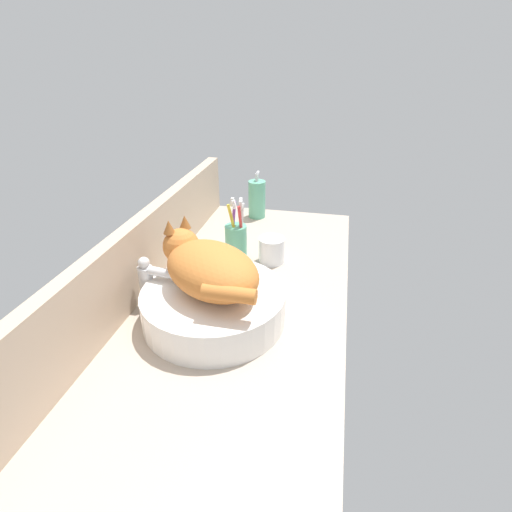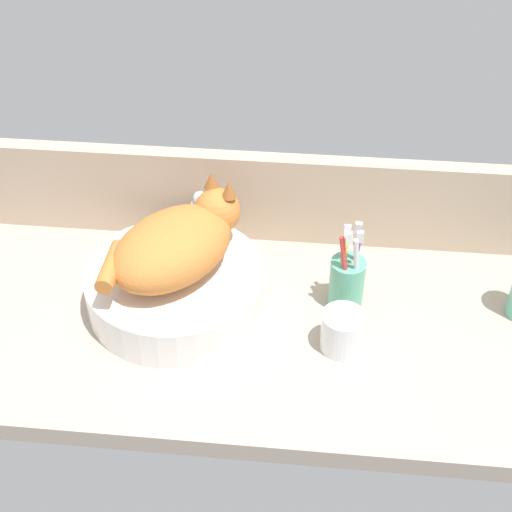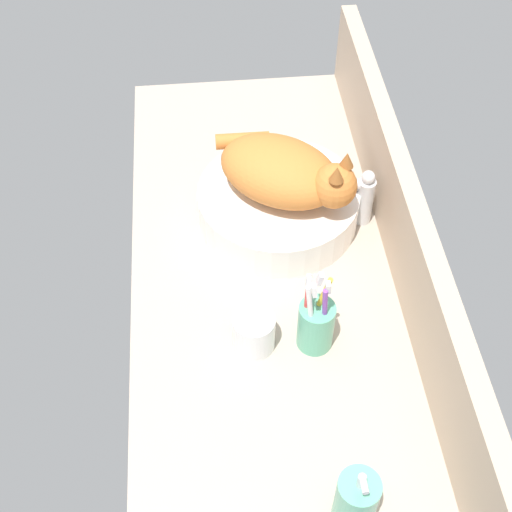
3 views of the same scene
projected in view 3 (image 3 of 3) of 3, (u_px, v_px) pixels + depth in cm
name	position (u px, v px, depth cm)	size (l,w,h in cm)	color
ground_plane	(269.00, 268.00, 144.61)	(122.12, 54.84, 4.00)	#B2A08E
backsplash_panel	(401.00, 219.00, 137.29)	(122.12, 3.60, 19.49)	tan
sink_basin	(278.00, 205.00, 147.81)	(33.23, 33.23, 8.08)	white
cat	(286.00, 172.00, 139.95)	(28.26, 30.23, 14.00)	#CC7533
faucet	(360.00, 195.00, 145.07)	(4.10, 11.86, 13.60)	silver
soap_dispenser	(355.00, 504.00, 104.01)	(6.31, 6.31, 17.11)	#60B793
toothbrush_cup	(316.00, 324.00, 126.21)	(6.57, 6.57, 18.69)	#5BB28E
water_glass	(254.00, 333.00, 127.72)	(7.66, 7.66, 7.67)	white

